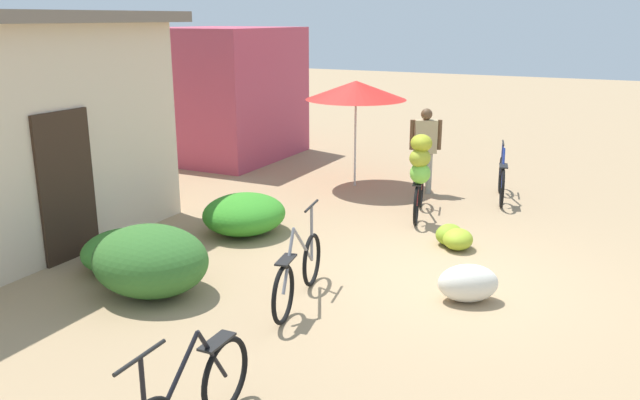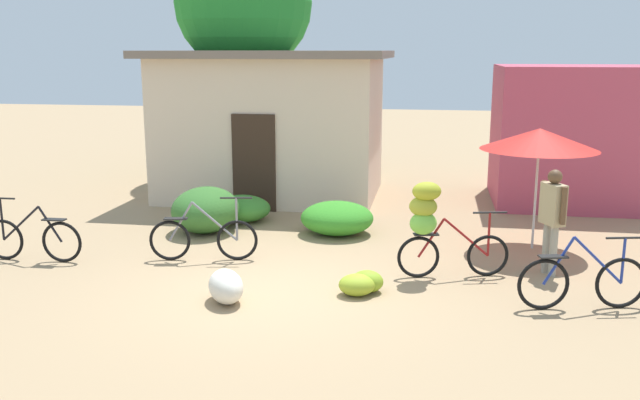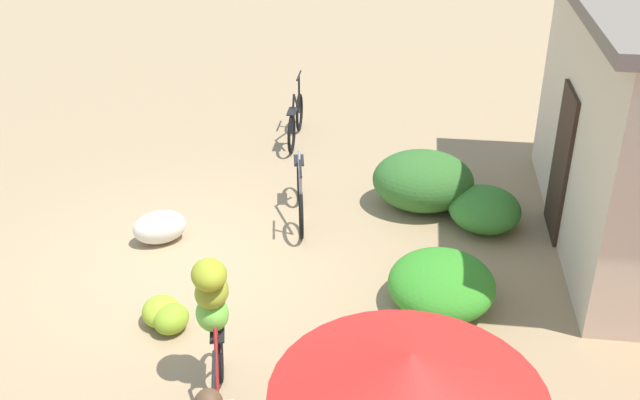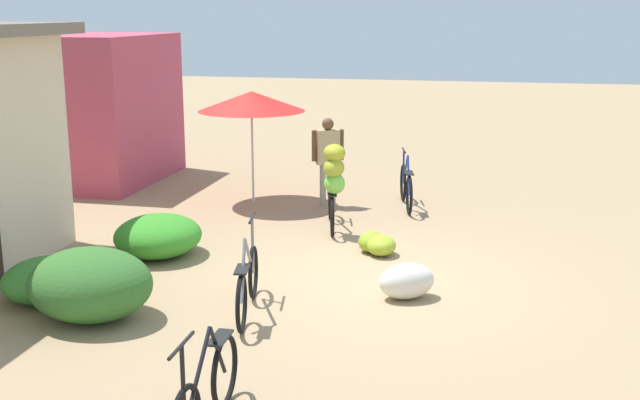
{
  "view_description": "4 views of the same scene",
  "coord_description": "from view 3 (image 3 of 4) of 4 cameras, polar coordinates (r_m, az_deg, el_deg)",
  "views": [
    {
      "loc": [
        -7.45,
        -2.07,
        3.16
      ],
      "look_at": [
        -0.13,
        1.56,
        0.85
      ],
      "focal_mm": 36.41,
      "sensor_mm": 36.0,
      "label": 1
    },
    {
      "loc": [
        2.12,
        -8.71,
        3.26
      ],
      "look_at": [
        0.41,
        1.43,
        0.99
      ],
      "focal_mm": 38.28,
      "sensor_mm": 36.0,
      "label": 2
    },
    {
      "loc": [
        7.66,
        2.66,
        5.18
      ],
      "look_at": [
        0.1,
        1.67,
        1.1
      ],
      "focal_mm": 42.19,
      "sensor_mm": 36.0,
      "label": 3
    },
    {
      "loc": [
        -9.69,
        -1.51,
        3.43
      ],
      "look_at": [
        0.2,
        0.7,
        1.0
      ],
      "focal_mm": 44.81,
      "sensor_mm": 36.0,
      "label": 4
    }
  ],
  "objects": [
    {
      "name": "hedge_bush_front_left",
      "position": [
        10.74,
        7.82,
        1.46
      ],
      "size": [
        1.21,
        1.43,
        0.82
      ],
      "primitive_type": "ellipsoid",
      "color": "#336929",
      "rests_on": "ground"
    },
    {
      "name": "market_umbrella",
      "position": [
        5.1,
        6.82,
        -13.01
      ],
      "size": [
        1.9,
        1.9,
        2.02
      ],
      "color": "beige",
      "rests_on": "ground"
    },
    {
      "name": "hedge_bush_mid",
      "position": [
        8.73,
        9.2,
        -6.32
      ],
      "size": [
        1.32,
        1.23,
        0.59
      ],
      "primitive_type": "ellipsoid",
      "color": "#358D26",
      "rests_on": "ground"
    },
    {
      "name": "hedge_bush_front_right",
      "position": [
        10.47,
        12.38,
        -0.67
      ],
      "size": [
        1.11,
        0.98,
        0.51
      ],
      "primitive_type": "ellipsoid",
      "color": "#3B842E",
      "rests_on": "ground"
    },
    {
      "name": "produce_sack",
      "position": [
        10.09,
        -12.06,
        -2.04
      ],
      "size": [
        0.73,
        0.83,
        0.44
      ],
      "primitive_type": "ellipsoid",
      "rotation": [
        0.0,
        0.0,
        2.09
      ],
      "color": "silver",
      "rests_on": "ground"
    },
    {
      "name": "bicycle_near_pile",
      "position": [
        10.38,
        -1.53,
        0.43
      ],
      "size": [
        1.69,
        0.36,
        1.02
      ],
      "color": "black",
      "rests_on": "ground"
    },
    {
      "name": "ground_plane",
      "position": [
        9.62,
        -9.87,
        -4.93
      ],
      "size": [
        60.0,
        60.0,
        0.0
      ],
      "primitive_type": "plane",
      "color": "#A28560"
    },
    {
      "name": "bicycle_leftmost",
      "position": [
        12.82,
        -1.86,
        6.01
      ],
      "size": [
        1.63,
        0.15,
        1.01
      ],
      "color": "black",
      "rests_on": "ground"
    },
    {
      "name": "bicycle_center_loaded",
      "position": [
        7.23,
        -8.11,
        -8.89
      ],
      "size": [
        1.62,
        0.59,
        1.43
      ],
      "color": "black",
      "rests_on": "ground"
    },
    {
      "name": "banana_pile_on_ground",
      "position": [
        8.58,
        -11.63,
        -8.51
      ],
      "size": [
        0.68,
        0.65,
        0.3
      ],
      "color": "#83A526",
      "rests_on": "ground"
    }
  ]
}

